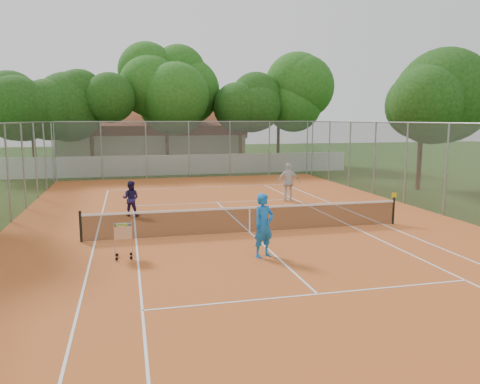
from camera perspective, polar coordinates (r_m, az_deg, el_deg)
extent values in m
plane|color=#1C3A0F|center=(17.39, 1.17, -4.98)|extent=(120.00, 120.00, 0.00)
cube|color=#C05C25|center=(17.39, 1.17, -4.95)|extent=(18.00, 34.00, 0.02)
cube|color=white|center=(17.39, 1.17, -4.90)|extent=(10.98, 23.78, 0.01)
cube|color=black|center=(17.28, 1.17, -3.34)|extent=(11.88, 0.10, 0.98)
cube|color=slate|center=(17.03, 1.19, 1.57)|extent=(18.00, 34.00, 4.00)
cube|color=white|center=(35.75, -6.63, 3.34)|extent=(26.00, 0.30, 1.50)
cube|color=beige|center=(45.43, -10.75, 6.24)|extent=(16.40, 9.00, 4.40)
cube|color=#13380E|center=(38.58, -7.30, 10.05)|extent=(29.00, 19.00, 10.00)
imported|color=blue|center=(14.15, 2.90, -4.08)|extent=(0.84, 0.72, 1.95)
imported|color=#1E1746|center=(20.65, -13.17, -0.78)|extent=(0.88, 0.78, 1.53)
imported|color=silver|center=(23.88, 5.94, 1.21)|extent=(1.22, 0.70, 1.96)
cube|color=silver|center=(14.48, -14.03, -5.69)|extent=(0.64, 0.64, 1.14)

